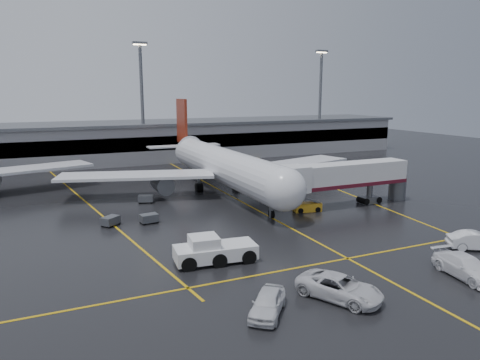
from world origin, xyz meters
name	(u,v)px	position (x,y,z in m)	size (l,w,h in m)	color
ground	(247,205)	(0.00, 0.00, 0.00)	(220.00, 220.00, 0.00)	black
apron_line_centre	(247,205)	(0.00, 0.00, 0.01)	(0.25, 90.00, 0.02)	gold
apron_line_stop	(348,258)	(0.00, -22.00, 0.01)	(60.00, 0.25, 0.02)	gold
apron_line_left	(87,203)	(-20.00, 10.00, 0.01)	(0.25, 70.00, 0.02)	gold
apron_line_right	(316,181)	(18.00, 10.00, 0.01)	(0.25, 70.00, 0.02)	gold
terminal	(160,140)	(0.00, 47.93, 4.32)	(122.00, 19.00, 8.60)	gray
light_mast_mid	(142,96)	(-5.00, 42.00, 14.47)	(3.00, 1.20, 25.45)	#595B60
light_mast_right	(320,95)	(40.00, 42.00, 14.47)	(3.00, 1.20, 25.45)	#595B60
main_airliner	(221,164)	(0.00, 9.70, 4.21)	(48.80, 45.60, 14.10)	silver
jet_bridge	(346,178)	(11.87, -6.00, 3.93)	(19.90, 3.40, 6.05)	silver
pushback_tractor	(213,251)	(-11.72, -17.67, 1.05)	(7.65, 3.86, 2.64)	silver
belt_loader	(307,207)	(5.72, -6.17, 0.55)	(3.77, 2.22, 2.25)	gold
service_van_a	(340,287)	(-5.70, -28.38, 0.90)	(2.99, 6.48, 1.80)	silver
service_van_b	(466,267)	(6.31, -29.48, 0.91)	(2.54, 6.26, 1.82)	white
service_van_c	(477,241)	(13.03, -25.22, 0.89)	(1.88, 5.40, 1.78)	silver
service_van_d	(268,303)	(-11.68, -28.24, 0.83)	(1.96, 4.88, 1.66)	silver
baggage_cart_a	(149,218)	(-14.29, -3.15, 0.63)	(2.16, 1.56, 1.12)	#595B60
baggage_cart_b	(111,221)	(-18.58, -2.33, 0.63)	(2.37, 2.28, 1.12)	#595B60
baggage_cart_c	(146,198)	(-12.47, 6.84, 0.63)	(2.31, 1.88, 1.12)	#595B60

